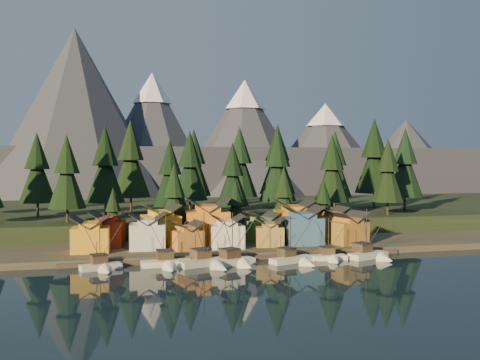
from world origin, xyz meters
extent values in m
plane|color=black|center=(0.00, 0.00, 0.00)|extent=(500.00, 500.00, 0.00)
cube|color=#3A362A|center=(0.00, 40.00, 0.75)|extent=(400.00, 50.00, 1.50)
cube|color=black|center=(0.00, 90.00, 3.00)|extent=(420.00, 100.00, 6.00)
cube|color=#4B4036|center=(0.00, 16.50, 0.50)|extent=(80.00, 4.00, 1.00)
cube|color=#404252|center=(0.00, 240.00, 15.00)|extent=(560.00, 160.00, 30.00)
cone|color=#404252|center=(-45.00, 180.00, 45.00)|extent=(100.00, 100.00, 90.00)
cone|color=#404252|center=(-5.00, 198.00, 36.00)|extent=(80.00, 80.00, 72.00)
cone|color=white|center=(-5.00, 198.00, 63.36)|extent=(22.40, 22.40, 17.28)
cone|color=#404252|center=(45.00, 186.00, 34.00)|extent=(84.00, 84.00, 68.00)
cone|color=white|center=(45.00, 186.00, 59.84)|extent=(23.52, 23.52, 16.32)
cone|color=#404252|center=(100.00, 202.00, 29.00)|extent=(92.00, 92.00, 58.00)
cone|color=white|center=(100.00, 202.00, 51.04)|extent=(25.76, 25.76, 13.92)
cone|color=#404252|center=(160.00, 210.00, 25.00)|extent=(88.00, 88.00, 50.00)
cube|color=beige|center=(-30.87, 11.71, 0.35)|extent=(8.93, 5.21, 1.61)
cone|color=beige|center=(-29.59, 7.27, 0.35)|extent=(3.69, 3.59, 3.01)
cube|color=black|center=(-30.87, 11.71, -0.25)|extent=(9.14, 5.32, 0.35)
cube|color=#4F372A|center=(-31.29, 13.20, 1.91)|extent=(3.92, 3.78, 1.81)
cube|color=#262424|center=(-31.29, 13.20, 2.91)|extent=(4.17, 4.03, 0.20)
cylinder|color=black|center=(-31.01, 12.21, 5.63)|extent=(0.18, 0.18, 9.04)
cylinder|color=black|center=(-31.77, 14.87, 3.31)|extent=(0.14, 0.14, 4.42)
cube|color=white|center=(-17.10, 12.08, 0.38)|extent=(10.92, 3.84, 1.73)
cone|color=white|center=(-16.77, 6.19, 0.38)|extent=(3.45, 3.85, 3.25)
cube|color=black|center=(-17.10, 12.08, -0.27)|extent=(11.18, 3.91, 0.38)
cube|color=#433424|center=(-17.21, 14.04, 2.06)|extent=(3.64, 3.43, 1.95)
cube|color=#262424|center=(-17.21, 14.04, 3.14)|extent=(3.87, 3.66, 0.22)
cylinder|color=black|center=(-17.13, 12.73, 6.06)|extent=(0.19, 0.19, 9.74)
cylinder|color=black|center=(-17.33, 16.27, 3.57)|extent=(0.15, 0.15, 4.76)
cube|color=beige|center=(-8.66, 10.83, 0.40)|extent=(12.49, 7.26, 1.82)
cone|color=beige|center=(-6.44, 4.60, 0.40)|extent=(4.60, 5.02, 3.42)
cube|color=black|center=(-8.66, 10.83, -0.28)|extent=(12.79, 7.41, 0.40)
cube|color=brown|center=(-9.40, 12.90, 2.16)|extent=(4.58, 4.44, 2.05)
cube|color=#262424|center=(-9.40, 12.90, 3.30)|extent=(4.87, 4.73, 0.23)
cylinder|color=black|center=(-8.91, 11.52, 6.38)|extent=(0.21, 0.21, 10.26)
cylinder|color=black|center=(-10.24, 15.25, 3.76)|extent=(0.16, 0.16, 5.01)
cube|color=silver|center=(-2.54, 10.02, 0.40)|extent=(9.92, 6.39, 1.81)
cone|color=silver|center=(-0.78, 5.22, 0.40)|extent=(4.28, 4.16, 3.39)
cube|color=black|center=(-2.54, 10.02, -0.28)|extent=(10.16, 6.52, 0.40)
cube|color=#452F25|center=(-3.12, 11.63, 2.15)|extent=(4.56, 4.43, 2.03)
cube|color=#262424|center=(-3.12, 11.63, 3.28)|extent=(4.85, 4.72, 0.23)
cylinder|color=black|center=(-2.73, 10.56, 6.33)|extent=(0.20, 0.20, 10.17)
cylinder|color=black|center=(-3.79, 13.44, 3.73)|extent=(0.16, 0.16, 4.97)
cube|color=silver|center=(10.76, 9.52, 0.36)|extent=(11.19, 6.52, 1.65)
cone|color=silver|center=(12.74, 3.95, 0.36)|extent=(4.14, 4.50, 3.09)
cube|color=black|center=(10.76, 9.52, -0.26)|extent=(11.45, 6.65, 0.36)
cube|color=#433623|center=(10.10, 11.38, 1.96)|extent=(4.14, 4.01, 1.85)
cube|color=#262424|center=(10.10, 11.38, 2.99)|extent=(4.40, 4.28, 0.21)
cylinder|color=black|center=(10.54, 10.14, 5.76)|extent=(0.19, 0.19, 9.26)
cylinder|color=black|center=(9.35, 13.48, 3.40)|extent=(0.14, 0.14, 4.53)
cube|color=white|center=(20.06, 10.41, 0.33)|extent=(8.22, 3.37, 1.53)
cone|color=white|center=(19.77, 6.00, 0.33)|extent=(3.03, 2.93, 2.86)
cube|color=black|center=(20.06, 10.41, -0.24)|extent=(8.42, 3.43, 0.33)
cube|color=brown|center=(20.15, 11.88, 1.81)|extent=(3.23, 3.05, 1.72)
cube|color=#262424|center=(20.15, 11.88, 2.77)|extent=(3.43, 3.26, 0.19)
cylinder|color=black|center=(20.09, 10.90, 5.34)|extent=(0.17, 0.17, 8.59)
cylinder|color=black|center=(20.26, 13.55, 3.15)|extent=(0.13, 0.13, 4.20)
cube|color=silver|center=(29.84, 10.19, 0.40)|extent=(10.57, 6.67, 1.82)
cone|color=silver|center=(31.74, 5.04, 0.40)|extent=(4.38, 4.39, 3.41)
cube|color=black|center=(29.84, 10.19, -0.28)|extent=(10.81, 6.80, 0.40)
cube|color=#463825|center=(29.20, 11.91, 2.16)|extent=(4.59, 4.46, 2.05)
cube|color=#262424|center=(29.20, 11.91, 3.30)|extent=(4.88, 4.75, 0.23)
cylinder|color=black|center=(29.63, 10.76, 6.36)|extent=(0.20, 0.20, 10.23)
cylinder|color=black|center=(28.48, 13.85, 3.75)|extent=(0.16, 0.16, 5.00)
cube|color=orange|center=(-33.28, 25.54, 4.40)|extent=(8.85, 7.85, 5.81)
cube|color=orange|center=(-33.28, 25.54, 7.89)|extent=(5.04, 7.49, 1.19)
cube|color=beige|center=(-20.12, 26.52, 4.57)|extent=(8.91, 8.03, 6.13)
cube|color=beige|center=(-20.12, 26.52, 8.22)|extent=(5.09, 7.66, 1.19)
cube|color=#BB7630|center=(-10.94, 24.09, 3.80)|extent=(8.14, 7.79, 4.60)
cube|color=#BB7630|center=(-10.94, 24.09, 6.58)|extent=(5.08, 6.99, 0.97)
cube|color=white|center=(-1.01, 24.11, 4.30)|extent=(8.45, 7.59, 5.59)
cube|color=white|center=(-1.01, 24.11, 7.64)|extent=(4.88, 7.17, 1.11)
cube|color=#A17C39|center=(9.98, 24.34, 3.95)|extent=(8.21, 8.21, 4.91)
cube|color=#A17C39|center=(9.98, 24.34, 6.88)|extent=(5.17, 7.40, 0.97)
cube|color=#375E82|center=(18.90, 24.69, 4.94)|extent=(9.72, 8.32, 6.87)
cube|color=#375E82|center=(18.90, 24.69, 9.02)|extent=(5.52, 7.95, 1.31)
cube|color=#A26E29|center=(30.42, 22.46, 4.35)|extent=(9.72, 8.95, 5.69)
cube|color=#A26E29|center=(30.42, 22.46, 7.76)|extent=(6.06, 7.96, 1.16)
cube|color=maroon|center=(-29.50, 33.50, 4.65)|extent=(9.25, 8.53, 6.29)
cube|color=maroon|center=(-29.50, 33.50, 8.35)|extent=(5.64, 7.73, 1.14)
cube|color=yellow|center=(-16.14, 34.28, 5.14)|extent=(10.03, 9.55, 7.28)
cube|color=yellow|center=(-16.14, 34.28, 9.39)|extent=(6.01, 8.83, 1.26)
cube|color=#C5741B|center=(-4.15, 33.12, 5.64)|extent=(12.01, 10.54, 8.28)
cube|color=#C5741B|center=(-4.15, 33.12, 10.54)|extent=(7.04, 9.81, 1.55)
cube|color=#4F8649|center=(10.41, 31.97, 4.16)|extent=(8.79, 7.81, 5.32)
cube|color=#4F8649|center=(10.41, 31.97, 7.33)|extent=(5.47, 6.89, 1.06)
cube|color=#BF7B1B|center=(19.87, 34.01, 5.37)|extent=(10.98, 10.02, 7.74)
cube|color=#BF7B1B|center=(19.87, 34.01, 9.92)|extent=(6.52, 9.28, 1.40)
cube|color=#A07338|center=(30.66, 33.87, 4.62)|extent=(7.80, 7.33, 6.23)
cube|color=#A07338|center=(30.66, 33.87, 8.26)|extent=(4.35, 7.13, 1.08)
cylinder|color=#332319|center=(-50.00, 68.00, 8.24)|extent=(0.70, 0.70, 4.48)
cone|color=black|center=(-50.00, 68.00, 17.96)|extent=(10.96, 10.96, 15.45)
cone|color=black|center=(-50.00, 68.00, 25.93)|extent=(7.47, 7.47, 11.21)
cylinder|color=#332319|center=(-40.00, 48.00, 8.10)|extent=(0.70, 0.70, 4.20)
cone|color=black|center=(-40.00, 48.00, 17.21)|extent=(10.27, 10.27, 14.48)
cone|color=black|center=(-40.00, 48.00, 24.68)|extent=(7.01, 7.01, 10.51)
cylinder|color=#332319|center=(-30.00, 60.00, 8.41)|extent=(0.70, 0.70, 4.82)
cone|color=black|center=(-30.00, 60.00, 18.84)|extent=(11.77, 11.77, 16.59)
cone|color=black|center=(-30.00, 60.00, 27.41)|extent=(8.03, 8.03, 12.04)
cylinder|color=#332319|center=(-22.00, 75.00, 8.67)|extent=(0.70, 0.70, 5.34)
cone|color=black|center=(-22.00, 75.00, 20.25)|extent=(13.06, 13.06, 18.41)
cone|color=black|center=(-22.00, 75.00, 29.75)|extent=(8.91, 8.91, 13.36)
cylinder|color=#332319|center=(-12.00, 50.00, 8.02)|extent=(0.70, 0.70, 4.05)
cone|color=black|center=(-12.00, 50.00, 16.79)|extent=(9.89, 9.89, 13.94)
cone|color=black|center=(-12.00, 50.00, 23.99)|extent=(6.75, 6.75, 10.12)
cylinder|color=#332319|center=(-4.00, 65.00, 8.32)|extent=(0.70, 0.70, 4.65)
cone|color=black|center=(-4.00, 65.00, 18.39)|extent=(11.36, 11.36, 16.01)
cone|color=black|center=(-4.00, 65.00, 26.65)|extent=(7.75, 7.75, 11.62)
cylinder|color=#332319|center=(6.00, 48.00, 7.95)|extent=(0.70, 0.70, 3.91)
cone|color=black|center=(6.00, 48.00, 16.42)|extent=(9.55, 9.55, 13.46)
cone|color=black|center=(6.00, 48.00, 23.37)|extent=(6.51, 6.51, 9.77)
cylinder|color=#332319|center=(14.00, 72.00, 8.50)|extent=(0.70, 0.70, 5.00)
cone|color=black|center=(14.00, 72.00, 19.33)|extent=(12.22, 12.22, 17.22)
cone|color=black|center=(14.00, 72.00, 28.22)|extent=(8.33, 8.33, 12.50)
cylinder|color=#332319|center=(22.00, 55.00, 8.35)|extent=(0.70, 0.70, 4.71)
cone|color=black|center=(22.00, 55.00, 18.55)|extent=(11.50, 11.50, 16.21)
cone|color=black|center=(22.00, 55.00, 26.92)|extent=(7.84, 7.84, 11.77)
cylinder|color=#332319|center=(30.00, 80.00, 8.64)|extent=(0.70, 0.70, 5.28)
cone|color=black|center=(30.00, 80.00, 20.09)|extent=(12.91, 12.91, 18.20)
cone|color=black|center=(30.00, 80.00, 29.48)|extent=(8.80, 8.80, 13.21)
cylinder|color=#332319|center=(38.00, 50.00, 8.20)|extent=(0.70, 0.70, 4.41)
cone|color=black|center=(38.00, 50.00, 17.75)|extent=(10.78, 10.78, 15.18)
cone|color=black|center=(38.00, 50.00, 25.59)|extent=(7.35, 7.35, 11.02)
cylinder|color=#332319|center=(46.00, 66.00, 8.39)|extent=(0.70, 0.70, 4.79)
cone|color=black|center=(46.00, 66.00, 18.76)|extent=(11.70, 11.70, 16.49)
cone|color=black|center=(46.00, 66.00, 27.27)|extent=(7.98, 7.98, 11.97)
cylinder|color=#332319|center=(56.00, 48.00, 8.11)|extent=(0.70, 0.70, 4.22)
cone|color=black|center=(56.00, 48.00, 17.25)|extent=(10.32, 10.32, 14.54)
cone|color=black|center=(56.00, 48.00, 24.76)|extent=(7.03, 7.03, 10.55)
cylinder|color=#332319|center=(64.00, 72.00, 8.83)|extent=(0.70, 0.70, 5.66)
cone|color=black|center=(64.00, 72.00, 21.09)|extent=(13.84, 13.84, 19.50)
cone|color=black|center=(64.00, 72.00, 31.16)|extent=(9.43, 9.43, 14.15)
cylinder|color=#332319|center=(0.00, 82.00, 8.46)|extent=(0.70, 0.70, 4.92)
cone|color=black|center=(0.00, 82.00, 19.13)|extent=(12.04, 12.04, 16.96)
cone|color=black|center=(0.00, 82.00, 27.88)|extent=(8.21, 8.21, 12.31)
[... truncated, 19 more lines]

